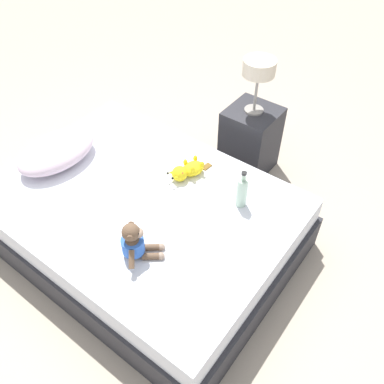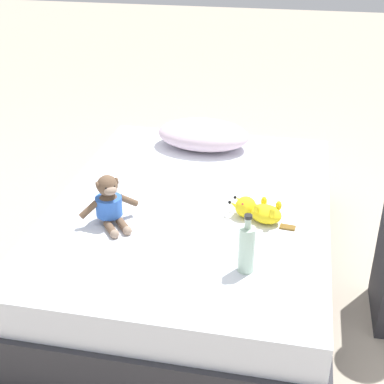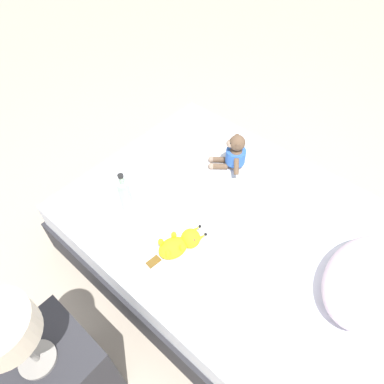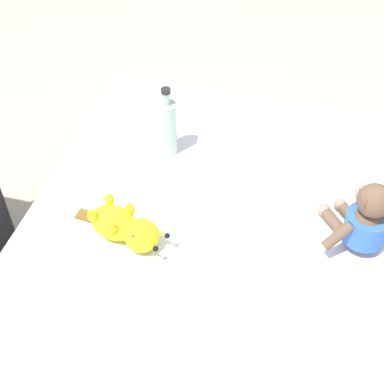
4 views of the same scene
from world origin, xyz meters
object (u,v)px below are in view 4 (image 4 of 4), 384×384
object	(u,v)px
bed	(225,335)
plush_yellow_creature	(126,227)
glass_bottle	(167,127)
plush_monkey	(365,220)

from	to	relation	value
bed	plush_yellow_creature	bearing A→B (deg)	-18.86
plush_yellow_creature	glass_bottle	bearing A→B (deg)	-90.68
bed	plush_monkey	world-z (taller)	plush_monkey
bed	glass_bottle	distance (m)	0.70
plush_monkey	glass_bottle	size ratio (longest dim) A/B	0.99
bed	glass_bottle	world-z (taller)	glass_bottle
plush_monkey	plush_yellow_creature	bearing A→B (deg)	13.63
bed	glass_bottle	xyz separation A→B (m)	(0.33, -0.52, 0.32)
bed	plush_yellow_creature	size ratio (longest dim) A/B	5.84
bed	plush_monkey	size ratio (longest dim) A/B	7.35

